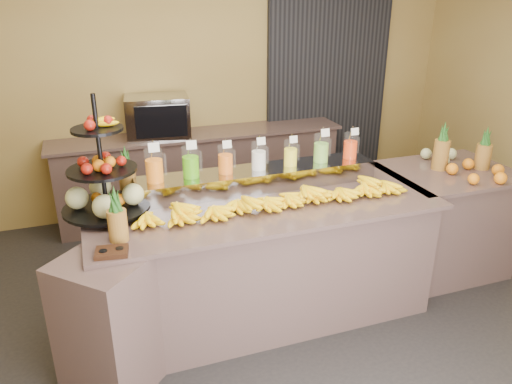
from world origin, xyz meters
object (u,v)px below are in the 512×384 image
banana_heap (277,197)px  condiment_caddy (112,252)px  right_fruit_pile (468,164)px  oven_warmer (157,116)px  pitcher_tray (259,178)px  fruit_stand (110,184)px

banana_heap → condiment_caddy: bearing=-164.2°
right_fruit_pile → oven_warmer: bearing=138.7°
oven_warmer → pitcher_tray: bearing=-67.0°
condiment_caddy → oven_warmer: (0.66, 2.36, 0.20)m
pitcher_tray → condiment_caddy: (-1.15, -0.69, -0.06)m
banana_heap → fruit_stand: bearing=167.1°
fruit_stand → right_fruit_pile: (2.83, -0.17, -0.13)m
pitcher_tray → right_fruit_pile: (1.73, -0.28, 0.01)m
pitcher_tray → banana_heap: bearing=-89.2°
fruit_stand → oven_warmer: (0.61, 1.78, -0.00)m
banana_heap → right_fruit_pile: right_fruit_pile is taller
condiment_caddy → fruit_stand: bearing=84.6°
oven_warmer → right_fruit_pile: bearing=-34.6°
pitcher_tray → banana_heap: size_ratio=0.92×
fruit_stand → oven_warmer: bearing=74.9°
fruit_stand → condiment_caddy: fruit_stand is taller
right_fruit_pile → condiment_caddy: bearing=-172.0°
banana_heap → condiment_caddy: 1.20m
pitcher_tray → banana_heap: (0.01, -0.36, -0.01)m
banana_heap → fruit_stand: (-1.10, 0.25, 0.15)m
condiment_caddy → banana_heap: bearing=15.8°
pitcher_tray → oven_warmer: 1.75m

